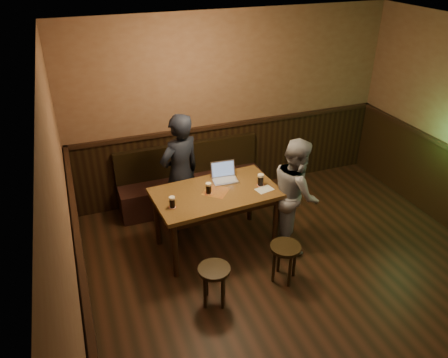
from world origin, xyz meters
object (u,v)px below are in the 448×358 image
object	(u,v)px
bench	(191,185)
stool_right	(285,253)
pint_left	(172,202)
laptop	(224,175)
pint_right	(261,180)
person_suit	(181,174)
person_grey	(295,193)
stool_left	(214,275)
pub_table	(216,199)
pint_mid	(209,188)

from	to	relation	value
bench	stool_right	distance (m)	2.12
pint_left	laptop	bearing A→B (deg)	27.37
pint_right	laptop	bearing A→B (deg)	140.93
laptop	person_suit	world-z (taller)	person_suit
pint_right	person_grey	size ratio (longest dim) A/B	0.11
bench	stool_left	distance (m)	2.15
bench	laptop	bearing A→B (deg)	-76.60
stool_right	laptop	xyz separation A→B (m)	(-0.33, 1.17, 0.50)
pub_table	stool_left	bearing A→B (deg)	-114.98
pint_mid	person_grey	distance (m)	1.13
person_grey	person_suit	bearing A→B (deg)	73.65
pint_left	person_suit	world-z (taller)	person_suit
stool_right	person_grey	bearing A→B (deg)	54.58
stool_left	pint_mid	world-z (taller)	pint_mid
stool_left	laptop	size ratio (longest dim) A/B	1.42
pint_mid	person_grey	bearing A→B (deg)	-13.95
bench	pint_left	distance (m)	1.55
bench	laptop	xyz separation A→B (m)	(0.21, -0.88, 0.59)
pub_table	pint_right	world-z (taller)	pint_right
stool_right	person_grey	world-z (taller)	person_grey
pub_table	pint_left	bearing A→B (deg)	-169.05
person_grey	pint_right	bearing A→B (deg)	76.62
bench	stool_right	xyz separation A→B (m)	(0.54, -2.05, 0.08)
bench	pub_table	world-z (taller)	bench
pint_mid	pint_right	bearing A→B (deg)	-3.61
stool_right	laptop	size ratio (longest dim) A/B	1.43
pub_table	stool_left	size ratio (longest dim) A/B	3.33
pub_table	pint_right	distance (m)	0.62
bench	stool_left	world-z (taller)	bench
pint_right	person_suit	world-z (taller)	person_suit
pub_table	person_suit	size ratio (longest dim) A/B	0.94
pub_table	pint_mid	bearing A→B (deg)	-178.80
stool_left	person_suit	xyz separation A→B (m)	(0.07, 1.53, 0.47)
stool_right	pint_mid	size ratio (longest dim) A/B	3.38
pint_left	pint_right	xyz separation A→B (m)	(1.20, 0.11, 0.01)
pub_table	stool_right	xyz separation A→B (m)	(0.54, -0.91, -0.33)
stool_left	stool_right	distance (m)	0.91
pub_table	laptop	size ratio (longest dim) A/B	4.72
stool_right	person_suit	size ratio (longest dim) A/B	0.29
bench	pint_left	xyz separation A→B (m)	(-0.61, -1.30, 0.60)
stool_right	pint_right	distance (m)	1.01
bench	pint_mid	world-z (taller)	pint_mid
pint_left	pint_right	world-z (taller)	pint_right
bench	pint_left	size ratio (longest dim) A/B	15.15
pint_left	pint_mid	distance (m)	0.53
stool_left	person_suit	world-z (taller)	person_suit
pub_table	person_grey	size ratio (longest dim) A/B	1.07
pint_mid	stool_right	bearing A→B (deg)	-54.85
bench	person_suit	xyz separation A→B (m)	(-0.31, -0.58, 0.55)
pint_left	pub_table	bearing A→B (deg)	15.12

